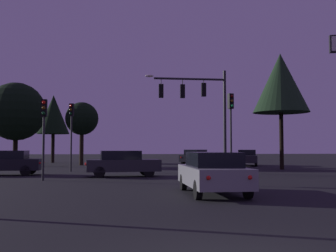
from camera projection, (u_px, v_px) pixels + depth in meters
ground_plane at (142, 170)px, 29.91m from camera, size 168.00×168.00×0.00m
traffic_signal_mast_arm at (200, 102)px, 26.52m from camera, size 5.44×0.38×6.88m
traffic_light_corner_left at (231, 118)px, 23.49m from camera, size 0.36×0.38×4.89m
traffic_light_corner_right at (71, 124)px, 28.51m from camera, size 0.36×0.38×4.87m
traffic_light_median at (44, 123)px, 20.64m from camera, size 0.31×0.35×4.20m
car_nearside_lane at (213, 172)px, 14.46m from camera, size 1.87×4.58×1.52m
car_crossing_left at (4, 162)px, 24.61m from camera, size 4.67×1.91×1.52m
car_crossing_right at (122, 163)px, 23.45m from camera, size 4.47×2.23×1.52m
car_far_lane at (247, 157)px, 38.08m from camera, size 3.20×4.94×1.52m
car_parked_lot at (196, 157)px, 40.67m from camera, size 3.95×4.30×1.52m
tree_behind_sign at (16, 112)px, 37.21m from camera, size 5.43×5.43×7.80m
tree_left_far at (53, 115)px, 46.11m from camera, size 3.69×3.69×7.82m
tree_center_horizon at (82, 119)px, 39.16m from camera, size 3.24×3.24×6.19m
tree_right_cluster at (281, 83)px, 31.55m from camera, size 4.40×4.40×9.19m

